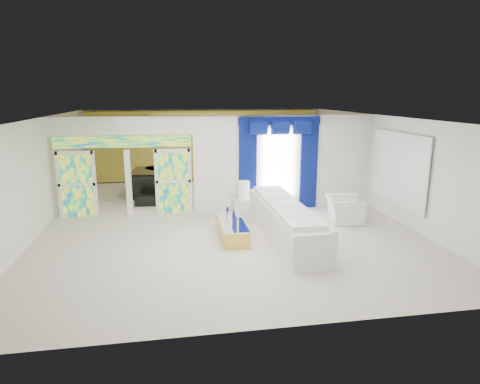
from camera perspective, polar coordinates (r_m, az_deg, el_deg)
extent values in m
plane|color=#B7AF9E|center=(12.37, -2.31, -3.75)|extent=(12.00, 12.00, 0.00)
cube|color=white|center=(13.41, 6.25, 4.11)|extent=(5.70, 0.18, 3.00)
cube|color=white|center=(12.83, -15.90, 8.79)|extent=(4.30, 0.18, 0.55)
cube|color=#994C3F|center=(13.29, -21.54, 0.98)|extent=(0.95, 0.04, 2.00)
cube|color=#994C3F|center=(13.00, -9.16, 1.49)|extent=(0.95, 0.04, 2.00)
cube|color=#994C3F|center=(12.87, -15.77, 6.68)|extent=(4.00, 0.05, 0.35)
cube|color=white|center=(13.25, 5.32, 3.81)|extent=(1.00, 0.02, 2.30)
cube|color=#060348|center=(13.01, 1.08, 3.46)|extent=(0.55, 0.10, 2.80)
cube|color=#060348|center=(13.52, 9.45, 3.66)|extent=(0.55, 0.10, 2.80)
cube|color=#060348|center=(13.07, 5.48, 9.72)|extent=(2.60, 0.12, 0.25)
cube|color=white|center=(12.68, 21.02, 3.00)|extent=(0.04, 2.70, 1.90)
cube|color=#B1942A|center=(17.82, -4.81, 6.43)|extent=(9.70, 0.12, 2.90)
cube|color=silver|center=(10.71, 6.25, -4.22)|extent=(1.01, 4.37, 0.83)
cube|color=gold|center=(10.78, -1.16, -5.19)|extent=(0.65, 1.87, 0.41)
cube|color=silver|center=(13.09, 1.80, -1.83)|extent=(1.25, 0.42, 0.42)
cylinder|color=white|center=(12.91, 0.52, 0.24)|extent=(0.36, 0.36, 0.58)
imported|color=silver|center=(12.44, 14.18, -2.33)|extent=(1.15, 1.27, 0.72)
cube|color=black|center=(15.68, -12.06, 1.33)|extent=(1.50, 1.88, 0.90)
cube|color=black|center=(14.18, -12.24, -1.12)|extent=(1.01, 0.46, 0.33)
cube|color=#A88154|center=(15.12, -21.23, 0.13)|extent=(0.57, 0.52, 0.82)
sphere|color=gold|center=(15.18, -12.86, 9.31)|extent=(0.60, 0.60, 0.60)
cylinder|color=#152094|center=(10.23, -0.66, -4.29)|extent=(0.09, 0.09, 0.24)
cylinder|color=navy|center=(10.70, -0.88, -3.46)|extent=(0.08, 0.08, 0.25)
cylinder|color=#16148E|center=(11.28, -1.73, -2.75)|extent=(0.08, 0.08, 0.19)
cylinder|color=white|center=(10.48, -0.57, -4.13)|extent=(0.10, 0.10, 0.14)
cylinder|color=white|center=(11.00, -1.54, -3.38)|extent=(0.11, 0.11, 0.11)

